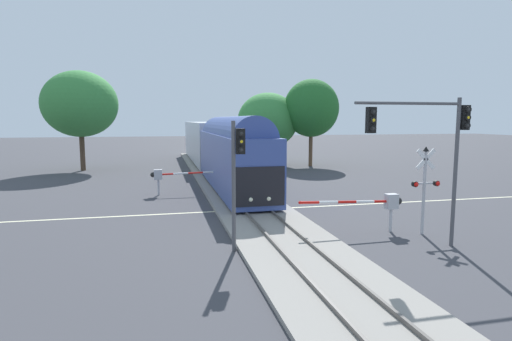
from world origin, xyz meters
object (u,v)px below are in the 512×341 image
(crossing_gate_near, at_px, (382,203))
(crossing_signal_mast, at_px, (425,181))
(oak_far_right, at_px, (311,108))
(elm_centre_background, at_px, (268,121))
(pine_left_background, at_px, (80,104))
(commuter_train, at_px, (214,145))
(traffic_signal_median, at_px, (237,165))
(traffic_signal_near_right, at_px, (430,135))
(crossing_gate_far, at_px, (167,175))

(crossing_gate_near, bearing_deg, crossing_signal_mast, -25.20)
(crossing_gate_near, height_order, crossing_signal_mast, crossing_signal_mast)
(crossing_gate_near, height_order, oak_far_right, oak_far_right)
(crossing_gate_near, relative_size, elm_centre_background, 0.62)
(pine_left_background, height_order, elm_centre_background, pine_left_background)
(commuter_train, xyz_separation_m, traffic_signal_median, (-2.22, -24.53, 0.71))
(traffic_signal_median, relative_size, elm_centre_background, 0.63)
(traffic_signal_near_right, bearing_deg, commuter_train, 101.70)
(crossing_gate_near, distance_m, oak_far_right, 28.32)
(commuter_train, height_order, crossing_gate_near, commuter_train)
(crossing_signal_mast, bearing_deg, commuter_train, 105.19)
(crossing_gate_far, xyz_separation_m, traffic_signal_near_right, (10.09, -14.79, 3.25))
(traffic_signal_median, xyz_separation_m, traffic_signal_near_right, (7.58, -1.35, 1.15))
(crossing_gate_far, distance_m, traffic_signal_median, 13.83)
(crossing_gate_far, relative_size, elm_centre_background, 0.70)
(traffic_signal_near_right, distance_m, pine_left_background, 36.09)
(crossing_gate_far, height_order, traffic_signal_median, traffic_signal_median)
(oak_far_right, bearing_deg, traffic_signal_near_right, -101.53)
(commuter_train, relative_size, oak_far_right, 4.25)
(pine_left_background, bearing_deg, elm_centre_background, 2.04)
(crossing_gate_far, relative_size, traffic_signal_near_right, 0.94)
(traffic_signal_near_right, bearing_deg, oak_far_right, 78.47)
(commuter_train, xyz_separation_m, oak_far_right, (11.42, 3.82, 3.72))
(crossing_gate_far, bearing_deg, traffic_signal_near_right, -55.71)
(crossing_signal_mast, distance_m, traffic_signal_median, 8.82)
(crossing_signal_mast, distance_m, traffic_signal_near_right, 3.07)
(traffic_signal_median, height_order, pine_left_background, pine_left_background)
(crossing_gate_far, relative_size, pine_left_background, 0.57)
(crossing_signal_mast, bearing_deg, elm_centre_background, 89.26)
(traffic_signal_median, bearing_deg, oak_far_right, 64.31)
(traffic_signal_median, xyz_separation_m, oak_far_right, (13.64, 28.35, 3.01))
(traffic_signal_median, bearing_deg, crossing_gate_far, 100.56)
(oak_far_right, bearing_deg, crossing_gate_near, -103.61)
(crossing_signal_mast, height_order, crossing_gate_far, crossing_signal_mast)
(traffic_signal_median, bearing_deg, crossing_signal_mast, 3.20)
(elm_centre_background, bearing_deg, oak_far_right, -23.86)
(crossing_gate_near, distance_m, elm_centre_background, 29.38)
(traffic_signal_near_right, bearing_deg, crossing_signal_mast, 57.53)
(traffic_signal_near_right, relative_size, oak_far_right, 0.63)
(commuter_train, relative_size, crossing_signal_mast, 10.18)
(traffic_signal_median, height_order, traffic_signal_near_right, traffic_signal_near_right)
(traffic_signal_near_right, distance_m, oak_far_right, 30.37)
(crossing_gate_near, height_order, crossing_gate_far, same)
(traffic_signal_median, bearing_deg, elm_centre_background, 73.25)
(traffic_signal_median, height_order, oak_far_right, oak_far_right)
(traffic_signal_near_right, relative_size, elm_centre_background, 0.74)
(commuter_train, distance_m, pine_left_background, 14.55)
(crossing_gate_near, height_order, traffic_signal_median, traffic_signal_median)
(crossing_gate_far, distance_m, oak_far_right, 22.56)
(crossing_gate_far, bearing_deg, crossing_gate_near, -51.77)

